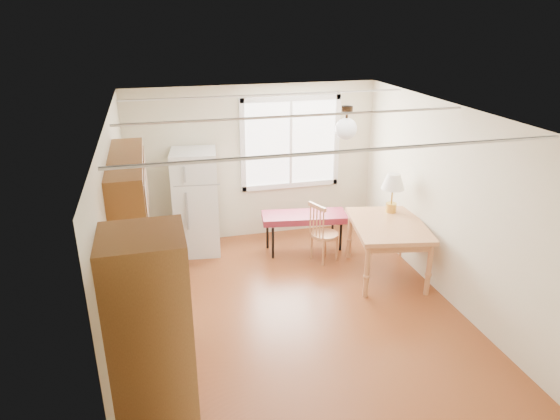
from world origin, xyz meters
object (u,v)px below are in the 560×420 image
object	(u,v)px
refrigerator	(196,202)
dining_table	(388,230)
bench	(304,218)
chair	(321,229)

from	to	relation	value
refrigerator	dining_table	distance (m)	2.91
bench	dining_table	world-z (taller)	dining_table
refrigerator	bench	bearing A→B (deg)	-6.55
chair	dining_table	bearing A→B (deg)	-61.31
chair	refrigerator	bearing A→B (deg)	132.39
dining_table	chair	xyz separation A→B (m)	(-0.77, 0.64, -0.18)
refrigerator	chair	xyz separation A→B (m)	(1.73, -0.85, -0.29)
bench	dining_table	xyz separation A→B (m)	(0.88, -1.09, 0.16)
refrigerator	dining_table	xyz separation A→B (m)	(2.50, -1.48, -0.11)
refrigerator	chair	world-z (taller)	refrigerator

